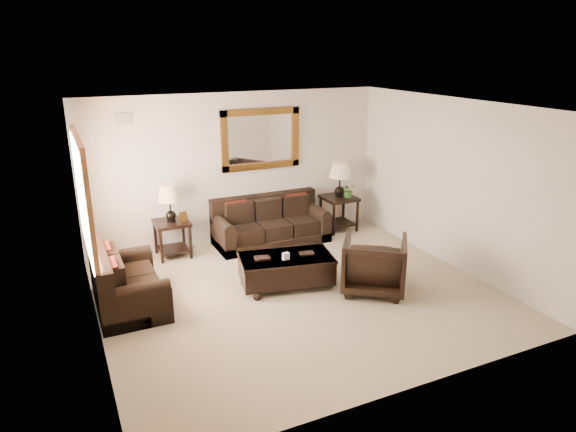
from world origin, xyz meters
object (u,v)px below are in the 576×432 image
end_table_right (340,186)px  armchair (374,262)px  sofa (270,226)px  end_table_left (171,210)px  loveseat (125,286)px  coffee_table (286,267)px

end_table_right → armchair: (-0.89, -2.54, -0.42)m
sofa → armchair: 2.56m
sofa → end_table_left: (-1.78, 0.08, 0.52)m
loveseat → armchair: armchair is taller
loveseat → armchair: (3.40, -1.03, 0.15)m
armchair → sofa: bearing=-39.7°
end_table_right → armchair: 2.72m
coffee_table → end_table_left: bearing=136.0°
end_table_left → armchair: bearing=-47.0°
end_table_left → armchair: (2.38, -2.56, -0.37)m
armchair → coffee_table: bearing=4.4°
sofa → coffee_table: size_ratio=1.37×
end_table_left → coffee_table: size_ratio=0.84×
end_table_left → armchair: end_table_left is taller
loveseat → end_table_left: bearing=-33.6°
end_table_left → coffee_table: end_table_left is taller
end_table_left → armchair: 3.51m
end_table_right → coffee_table: size_ratio=0.90×
loveseat → coffee_table: bearing=-98.4°
end_table_right → coffee_table: 2.78m
sofa → loveseat: (-2.79, -1.45, 0.01)m
sofa → end_table_left: size_ratio=1.63×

